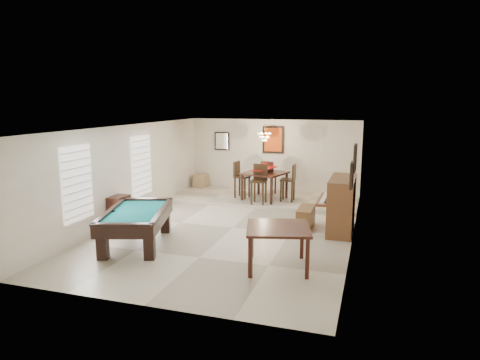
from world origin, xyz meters
The scene contains 26 objects.
ground_plane centered at (0.00, 0.00, -0.01)m, with size 6.00×9.00×0.02m, color beige.
wall_back centered at (0.00, 4.50, 1.30)m, with size 6.00×0.04×2.60m, color silver.
wall_front centered at (0.00, -4.50, 1.30)m, with size 6.00×0.04×2.60m, color silver.
wall_left centered at (-3.00, 0.00, 1.30)m, with size 0.04×9.00×2.60m, color silver.
wall_right centered at (3.00, 0.00, 1.30)m, with size 0.04×9.00×2.60m, color silver.
ceiling centered at (0.00, 0.00, 2.60)m, with size 6.00×9.00×0.04m, color white.
dining_step centered at (0.00, 3.25, 0.06)m, with size 6.00×2.50×0.12m, color beige.
window_left_front centered at (-2.97, -2.20, 1.40)m, with size 0.06×1.00×1.70m, color white.
window_left_rear centered at (-2.97, 0.60, 1.40)m, with size 0.06×1.00×1.70m, color white.
pool_table centered at (-1.67, -1.90, 0.39)m, with size 1.26×2.33×0.78m, color black, non-canonical shape.
square_table centered at (1.68, -2.29, 0.42)m, with size 1.20×1.20×0.83m, color black, non-canonical shape.
upright_piano centered at (2.52, 0.54, 0.68)m, with size 0.92×1.63×1.36m, color brown, non-canonical shape.
piano_bench centered at (1.79, 0.57, 0.27)m, with size 0.37×0.96×0.53m, color brown.
apothecary_chest centered at (-2.78, -0.90, 0.42)m, with size 0.37×0.56×0.84m, color black.
dining_table centered at (0.10, 2.92, 0.62)m, with size 1.20×1.20×0.99m, color black, non-canonical shape.
flower_vase centered at (0.10, 2.92, 1.22)m, with size 0.12×0.12×0.21m, color red, non-canonical shape.
dining_chair_south centered at (0.07, 2.27, 0.72)m, with size 0.45×0.45×1.21m, color black, non-canonical shape.
dining_chair_north centered at (0.06, 3.65, 0.69)m, with size 0.42×0.42×1.15m, color black, non-canonical shape.
dining_chair_west centered at (-0.66, 2.94, 0.71)m, with size 0.44×0.44×1.18m, color black, non-canonical shape.
dining_chair_east centered at (0.84, 2.90, 0.71)m, with size 0.43×0.43×1.17m, color black, non-canonical shape.
corner_bench centered at (-2.61, 4.11, 0.35)m, with size 0.41×0.52×0.47m, color #A6825A.
chandelier centered at (0.00, 3.20, 2.20)m, with size 0.44×0.44×0.60m, color #FFE5B2, non-canonical shape.
back_painting centered at (0.00, 4.46, 1.90)m, with size 0.75×0.06×0.95m, color #D84C14.
back_mirror centered at (-1.90, 4.46, 1.80)m, with size 0.55×0.06×0.65m, color white.
right_picture_upper centered at (2.96, 0.30, 1.90)m, with size 0.06×0.55×0.65m, color slate.
right_picture_lower centered at (2.96, -1.00, 1.70)m, with size 0.06×0.45×0.55m, color gray.
Camera 1 is at (3.38, -10.11, 3.24)m, focal length 32.00 mm.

